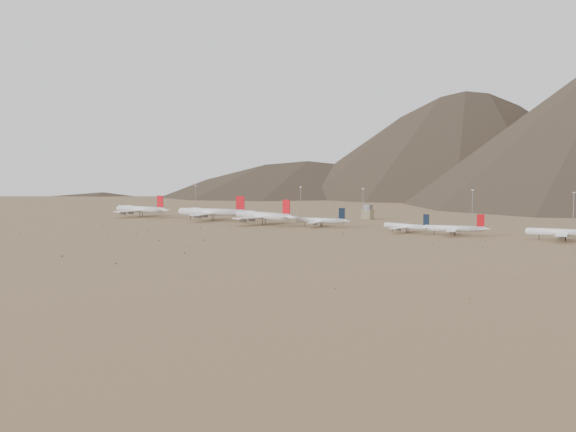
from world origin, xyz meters
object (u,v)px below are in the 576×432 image
Objects in this scene: narrowbody_a at (322,221)px; narrowbody_b at (408,227)px; control_tower at (368,213)px; widebody_west at (140,209)px; widebody_centre at (212,212)px; widebody_east at (263,216)px.

narrowbody_a reaches higher than narrowbody_b.
narrowbody_a is at bearing -173.67° from narrowbody_b.
control_tower is at bearing 86.21° from narrowbody_a.
narrowbody_a is 69.11m from narrowbody_b.
control_tower is (173.93, 90.39, -1.30)m from widebody_west.
widebody_east is (57.64, -8.09, -0.21)m from widebody_centre.
narrowbody_a is 84.58m from control_tower.
widebody_centre is at bearing -138.47° from control_tower.
narrowbody_b is at bearing -13.79° from narrowbody_a.
widebody_centre reaches higher than widebody_east.
widebody_west is 0.97× the size of widebody_centre.
widebody_centre reaches higher than narrowbody_b.
control_tower is (38.51, 93.25, -1.38)m from widebody_east.
widebody_centre is 128.45m from control_tower.
narrowbody_b is at bearing -49.79° from control_tower.
widebody_centre is at bearing 4.22° from widebody_west.
widebody_centre reaches higher than narrowbody_a.
narrowbody_a is (103.56, 0.91, -2.37)m from widebody_centre.
widebody_east is at bearing -112.44° from control_tower.
widebody_centre is at bearing -170.39° from narrowbody_b.
widebody_centre is 58.20m from widebody_east.
widebody_centre is 1.72× the size of narrowbody_b.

